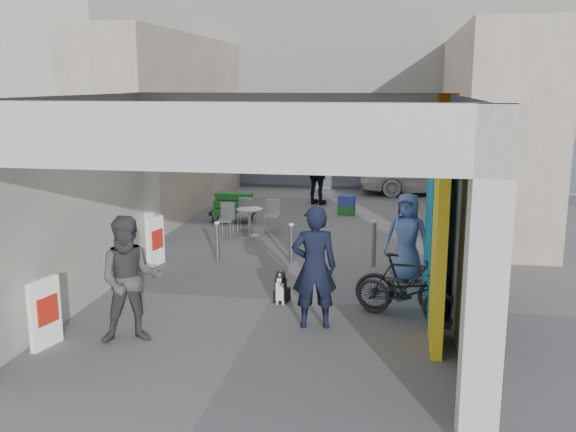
% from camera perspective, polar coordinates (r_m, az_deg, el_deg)
% --- Properties ---
extents(ground, '(90.00, 90.00, 0.00)m').
position_cam_1_polar(ground, '(11.24, -1.55, -7.42)').
color(ground, slate).
rests_on(ground, ground).
extents(arcade_canopy, '(6.40, 6.45, 6.40)m').
position_cam_1_polar(arcade_canopy, '(9.81, 0.54, 3.62)').
color(arcade_canopy, '#BAB9B5').
rests_on(arcade_canopy, ground).
extents(far_building, '(18.00, 4.08, 8.00)m').
position_cam_1_polar(far_building, '(24.49, 4.94, 12.42)').
color(far_building, silver).
rests_on(far_building, ground).
extents(plaza_bldg_left, '(2.00, 9.00, 5.00)m').
position_cam_1_polar(plaza_bldg_left, '(19.12, -10.57, 7.99)').
color(plaza_bldg_left, '#BDB19D').
rests_on(plaza_bldg_left, ground).
extents(plaza_bldg_right, '(2.00, 9.00, 5.00)m').
position_cam_1_polar(plaza_bldg_right, '(18.11, 17.50, 7.45)').
color(plaza_bldg_right, '#BDB19D').
rests_on(plaza_bldg_right, ground).
extents(bollard_left, '(0.09, 0.09, 0.81)m').
position_cam_1_polar(bollard_left, '(13.61, -6.30, -2.28)').
color(bollard_left, gray).
rests_on(bollard_left, ground).
extents(bollard_center, '(0.09, 0.09, 0.81)m').
position_cam_1_polar(bollard_center, '(13.37, 0.30, -2.46)').
color(bollard_center, gray).
rests_on(bollard_center, ground).
extents(bollard_right, '(0.09, 0.09, 0.95)m').
position_cam_1_polar(bollard_right, '(13.17, 7.67, -2.48)').
color(bollard_right, gray).
rests_on(bollard_right, ground).
extents(advert_board_near, '(0.21, 0.55, 1.00)m').
position_cam_1_polar(advert_board_near, '(9.77, -20.78, -8.06)').
color(advert_board_near, white).
rests_on(advert_board_near, ground).
extents(advert_board_far, '(0.20, 0.55, 1.00)m').
position_cam_1_polar(advert_board_far, '(13.42, -11.70, -2.22)').
color(advert_board_far, white).
rests_on(advert_board_far, ground).
extents(cafe_set, '(1.36, 1.10, 0.82)m').
position_cam_1_polar(cafe_set, '(15.99, -3.57, -0.54)').
color(cafe_set, '#AEAEB4').
rests_on(cafe_set, ground).
extents(produce_stand, '(1.17, 0.63, 0.77)m').
position_cam_1_polar(produce_stand, '(17.37, -4.95, 0.48)').
color(produce_stand, black).
rests_on(produce_stand, ground).
extents(crate_stack, '(0.50, 0.42, 0.56)m').
position_cam_1_polar(crate_stack, '(18.32, 5.23, 0.98)').
color(crate_stack, '#1B5F1E').
rests_on(crate_stack, ground).
extents(border_collie, '(0.22, 0.43, 0.59)m').
position_cam_1_polar(border_collie, '(11.00, -0.61, -6.54)').
color(border_collie, black).
rests_on(border_collie, ground).
extents(man_with_dog, '(0.77, 0.59, 1.90)m').
position_cam_1_polar(man_with_dog, '(9.76, 2.35, -4.57)').
color(man_with_dog, black).
rests_on(man_with_dog, ground).
extents(man_back_turned, '(1.10, 0.99, 1.86)m').
position_cam_1_polar(man_back_turned, '(9.47, -13.85, -5.53)').
color(man_back_turned, '#414143').
rests_on(man_back_turned, ground).
extents(man_elderly, '(0.91, 0.69, 1.69)m').
position_cam_1_polar(man_elderly, '(12.25, 10.50, -1.87)').
color(man_elderly, '#607ABB').
rests_on(man_elderly, ground).
extents(man_crates, '(1.26, 0.93, 1.99)m').
position_cam_1_polar(man_crates, '(19.69, 2.69, 3.88)').
color(man_crates, black).
rests_on(man_crates, ground).
extents(bicycle_front, '(1.80, 1.23, 0.90)m').
position_cam_1_polar(bicycle_front, '(10.34, 10.48, -6.73)').
color(bicycle_front, black).
rests_on(bicycle_front, ground).
extents(bicycle_rear, '(1.69, 0.59, 1.00)m').
position_cam_1_polar(bicycle_rear, '(10.63, 10.47, -5.93)').
color(bicycle_rear, black).
rests_on(bicycle_rear, ground).
extents(white_van, '(4.45, 2.21, 1.46)m').
position_cam_1_polar(white_van, '(22.12, 12.02, 3.81)').
color(white_van, silver).
rests_on(white_van, ground).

